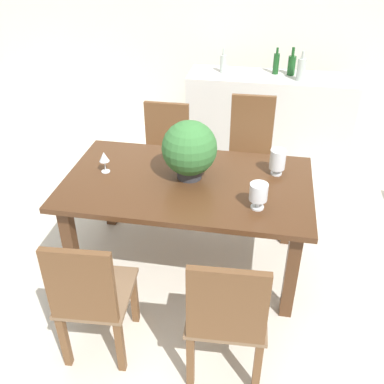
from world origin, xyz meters
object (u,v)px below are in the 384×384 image
(chair_near_left, at_px, (91,296))
(flower_centerpiece, at_px, (189,149))
(chair_far_right, at_px, (250,150))
(crystal_vase_left, at_px, (278,160))
(chair_far_left, at_px, (165,148))
(wine_glass, at_px, (104,158))
(wine_bottle_amber, at_px, (292,65))
(dining_table, at_px, (187,193))
(wine_bottle_green, at_px, (276,63))
(wine_bottle_clear, at_px, (223,63))
(chair_near_right, at_px, (227,314))
(crystal_vase_center_near, at_px, (259,193))
(wine_bottle_tall, at_px, (301,69))
(kitchen_counter, at_px, (268,118))

(chair_near_left, bearing_deg, flower_centerpiece, -115.35)
(chair_far_right, relative_size, crystal_vase_left, 5.40)
(chair_far_left, xyz_separation_m, crystal_vase_left, (1.01, -0.74, 0.36))
(wine_glass, relative_size, wine_bottle_amber, 0.58)
(dining_table, xyz_separation_m, chair_far_right, (0.39, 0.95, -0.09))
(chair_far_right, bearing_deg, wine_bottle_green, 79.18)
(wine_bottle_green, bearing_deg, flower_centerpiece, -105.92)
(flower_centerpiece, relative_size, wine_bottle_clear, 1.75)
(chair_far_left, relative_size, crystal_vase_left, 4.72)
(chair_near_right, relative_size, wine_bottle_clear, 3.80)
(crystal_vase_left, bearing_deg, chair_near_left, -130.84)
(wine_bottle_amber, bearing_deg, crystal_vase_center_near, -95.26)
(chair_near_right, bearing_deg, wine_bottle_green, -96.02)
(chair_far_left, xyz_separation_m, wine_bottle_tall, (1.20, 0.85, 0.55))
(dining_table, height_order, wine_bottle_amber, wine_bottle_amber)
(wine_glass, distance_m, wine_bottle_green, 2.29)
(crystal_vase_left, bearing_deg, crystal_vase_center_near, -103.56)
(kitchen_counter, bearing_deg, wine_bottle_clear, 177.42)
(crystal_vase_left, height_order, kitchen_counter, crystal_vase_left)
(chair_far_left, distance_m, chair_near_left, 1.90)
(wine_bottle_amber, bearing_deg, chair_near_right, -96.08)
(wine_bottle_clear, bearing_deg, chair_near_left, -97.91)
(dining_table, xyz_separation_m, wine_bottle_amber, (0.71, 1.97, 0.39))
(kitchen_counter, bearing_deg, chair_near_left, -107.75)
(dining_table, bearing_deg, kitchen_counter, 74.54)
(wine_bottle_tall, height_order, wine_bottle_amber, wine_bottle_tall)
(chair_far_right, xyz_separation_m, chair_near_right, (0.01, -1.91, -0.05))
(crystal_vase_left, xyz_separation_m, wine_bottle_clear, (-0.61, 1.71, 0.16))
(chair_near_right, relative_size, wine_glass, 5.79)
(chair_near_left, relative_size, wine_bottle_green, 3.50)
(flower_centerpiece, xyz_separation_m, wine_bottle_amber, (0.71, 1.92, 0.06))
(crystal_vase_left, distance_m, wine_bottle_amber, 1.77)
(chair_far_right, xyz_separation_m, chair_far_left, (-0.79, -0.00, -0.05))
(chair_far_right, height_order, wine_bottle_clear, wine_bottle_clear)
(chair_far_right, distance_m, wine_bottle_clear, 1.15)
(flower_centerpiece, height_order, wine_bottle_amber, wine_bottle_amber)
(dining_table, distance_m, wine_bottle_clear, 1.96)
(dining_table, distance_m, chair_far_right, 1.03)
(crystal_vase_center_near, distance_m, wine_bottle_clear, 2.24)
(wine_bottle_amber, bearing_deg, chair_far_left, -137.29)
(chair_far_right, bearing_deg, flower_centerpiece, -115.04)
(chair_near_left, distance_m, wine_bottle_tall, 3.05)
(wine_glass, xyz_separation_m, wine_bottle_green, (1.17, 1.96, 0.18))
(flower_centerpiece, height_order, crystal_vase_center_near, flower_centerpiece)
(chair_far_right, height_order, wine_bottle_green, wine_bottle_green)
(chair_near_right, bearing_deg, chair_near_left, -3.13)
(wine_glass, bearing_deg, chair_far_right, 42.75)
(chair_far_right, bearing_deg, crystal_vase_left, -74.77)
(kitchen_counter, bearing_deg, flower_centerpiece, -105.73)
(kitchen_counter, bearing_deg, crystal_vase_center_near, -90.52)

